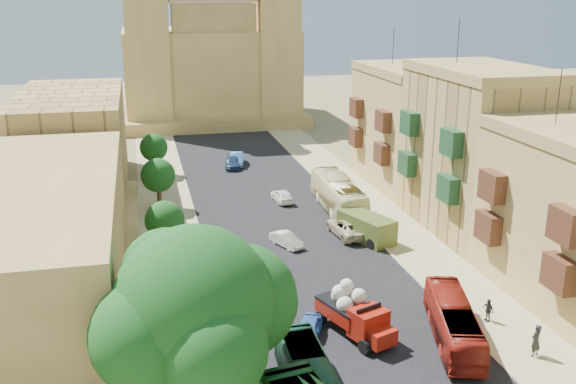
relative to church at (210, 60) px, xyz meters
name	(u,v)px	position (x,y,z in m)	size (l,w,h in m)	color
road_surface	(278,222)	(0.00, -48.61, -9.51)	(14.00, 140.00, 0.01)	black
sidewalk_east	(379,214)	(9.50, -48.61, -9.51)	(5.00, 140.00, 0.01)	tan
sidewalk_west	(169,231)	(-9.50, -48.61, -9.51)	(5.00, 140.00, 0.01)	tan
kerb_east	(353,215)	(7.00, -48.61, -9.46)	(0.25, 140.00, 0.12)	tan
kerb_west	(198,228)	(-7.00, -48.61, -9.46)	(0.25, 140.00, 0.12)	tan
townhouse_c	(476,149)	(15.95, -53.61, -2.61)	(9.00, 14.00, 17.40)	tan
townhouse_d	(408,126)	(15.95, -39.61, -3.36)	(9.00, 14.00, 15.90)	tan
west_wall	(133,272)	(-12.50, -58.61, -8.62)	(1.00, 40.00, 1.80)	tan
west_building_low	(40,245)	(-18.00, -60.61, -5.32)	(10.00, 28.00, 8.40)	#9E7F44
west_building_mid	(73,143)	(-18.00, -34.61, -4.52)	(10.00, 22.00, 10.00)	tan
church	(210,60)	(0.00, 0.00, 0.00)	(28.00, 22.50, 36.30)	tan
ficus_tree	(196,311)	(-9.41, -74.61, -3.78)	(9.71, 8.93, 9.71)	#3A2B1D
street_tree_a	(175,290)	(-10.00, -66.61, -6.46)	(2.97, 2.97, 4.57)	#3A2B1D
street_tree_b	(165,221)	(-10.00, -54.61, -6.45)	(2.98, 2.98, 4.59)	#3A2B1D
street_tree_c	(158,176)	(-10.00, -42.61, -6.25)	(3.18, 3.18, 4.89)	#3A2B1D
street_tree_d	(154,148)	(-10.00, -30.61, -6.37)	(3.06, 3.06, 4.70)	#3A2B1D
red_truck	(355,312)	(0.28, -68.68, -8.10)	(3.80, 5.84, 3.23)	maroon
olive_pickup	(366,228)	(6.19, -54.39, -8.49)	(3.89, 5.53, 2.10)	#4C5B22
bus_green_north	(311,382)	(-4.00, -74.62, -8.32)	(2.01, 8.61, 2.40)	#1E5A3B
bus_red_east	(453,322)	(5.56, -70.78, -8.30)	(2.04, 8.72, 2.43)	maroon
bus_cream_east	(338,195)	(6.17, -46.74, -7.98)	(2.58, 11.02, 3.07)	#F8EDB1
car_blue_a	(309,329)	(-2.49, -68.53, -8.95)	(1.34, 3.32, 1.13)	#396AB2
car_white_a	(287,240)	(-0.50, -54.29, -8.97)	(1.15, 3.29, 1.08)	silver
car_cream	(348,227)	(5.00, -53.12, -8.80)	(2.38, 5.17, 1.44)	beige
car_dkblue	(233,163)	(-1.10, -29.40, -8.90)	(1.73, 4.27, 1.24)	navy
car_white_b	(282,196)	(1.64, -43.06, -8.90)	(1.46, 3.62, 1.23)	white
car_blue_b	(237,159)	(-0.50, -28.25, -8.79)	(1.53, 4.39, 1.45)	#417DD0
pedestrian_a	(536,340)	(9.29, -73.29, -8.55)	(0.70, 0.46, 1.92)	#242225
pedestrian_c	(488,310)	(8.80, -69.07, -8.77)	(0.87, 0.36, 1.48)	#36373A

